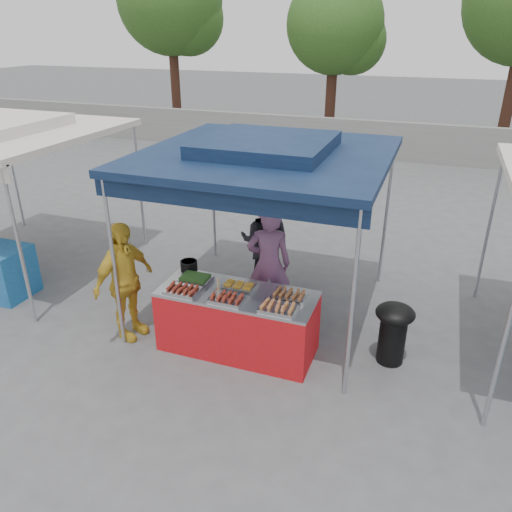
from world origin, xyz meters
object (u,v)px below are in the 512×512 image
(cooking_pot, at_px, (189,265))
(wok_burner, at_px, (393,328))
(vendor_table, at_px, (237,321))
(helper_man, at_px, (265,242))
(vendor_woman, at_px, (269,264))
(customer_person, at_px, (124,282))

(cooking_pot, relative_size, wok_burner, 0.28)
(vendor_table, distance_m, helper_man, 1.76)
(vendor_woman, xyz_separation_m, helper_man, (-0.33, 0.79, -0.02))
(helper_man, relative_size, customer_person, 1.00)
(vendor_woman, bearing_deg, cooking_pot, 11.39)
(cooking_pot, height_order, vendor_woman, vendor_woman)
(vendor_table, distance_m, cooking_pot, 1.05)
(vendor_table, relative_size, helper_man, 1.21)
(vendor_woman, height_order, customer_person, vendor_woman)
(cooking_pot, relative_size, vendor_woman, 0.14)
(vendor_table, relative_size, customer_person, 1.21)
(vendor_table, xyz_separation_m, helper_man, (-0.22, 1.70, 0.40))
(customer_person, bearing_deg, wok_burner, -65.69)
(vendor_woman, xyz_separation_m, customer_person, (-1.64, -1.11, -0.02))
(helper_man, bearing_deg, wok_burner, 144.11)
(vendor_table, distance_m, customer_person, 1.59)
(cooking_pot, relative_size, customer_person, 0.14)
(wok_burner, bearing_deg, vendor_woman, -177.83)
(vendor_table, height_order, customer_person, customer_person)
(cooking_pot, xyz_separation_m, wok_burner, (2.77, 0.06, -0.43))
(cooking_pot, bearing_deg, helper_man, 64.45)
(vendor_woman, bearing_deg, wok_burner, 147.40)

